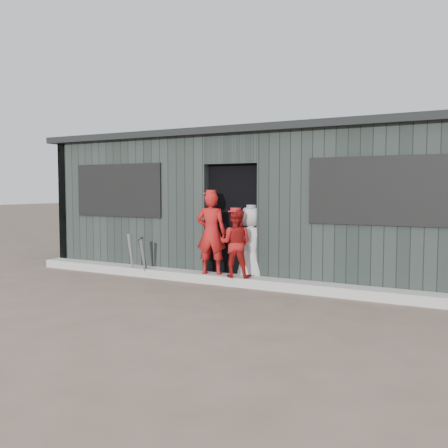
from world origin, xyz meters
The scene contains 9 objects.
ground centered at (0.00, 0.00, 0.00)m, with size 80.00×80.00×0.00m, color brown.
curb centered at (0.00, 1.82, 0.07)m, with size 8.00×0.36×0.15m, color #A8A8A3.
bat_left centered at (-1.81, 1.63, 0.39)m, with size 0.07×0.07×0.78m, color #94949C.
bat_mid centered at (-1.51, 1.59, 0.35)m, with size 0.07×0.07×0.71m, color gray.
bat_right centered at (-1.59, 1.70, 0.35)m, with size 0.07×0.07×0.70m, color black.
player_red_left centered at (-0.25, 1.81, 0.84)m, with size 0.51×0.33×1.39m, color #A91514.
player_red_right centered at (0.26, 1.72, 0.70)m, with size 0.54×0.42×1.10m, color maroon.
player_grey_back centered at (0.36, 2.10, 0.64)m, with size 0.63×0.41×1.29m, color #B2B2B2.
dugout centered at (0.00, 3.50, 1.29)m, with size 8.30×3.30×2.62m.
Camera 1 is at (3.93, -5.38, 1.57)m, focal length 40.00 mm.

